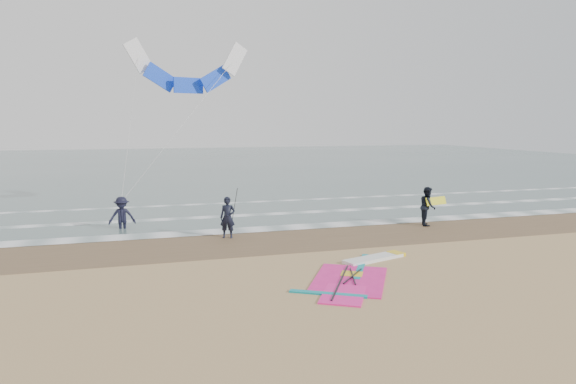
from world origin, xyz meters
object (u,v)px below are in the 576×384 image
object	(u,v)px
surf_kite	(188,72)
person_walking	(428,206)
person_wading	(122,209)
windsurf_rig	(358,273)
person_standing	(228,218)

from	to	relation	value
surf_kite	person_walking	bearing A→B (deg)	-33.30
person_walking	person_wading	xyz separation A→B (m)	(-14.39, 3.21, 0.00)
windsurf_rig	person_standing	distance (m)	7.45
person_walking	person_wading	bearing A→B (deg)	101.61
surf_kite	person_wading	bearing A→B (deg)	-133.25
surf_kite	person_standing	bearing A→B (deg)	-83.00
person_standing	surf_kite	xyz separation A→B (m)	(-0.87, 7.07, 6.87)
person_standing	surf_kite	world-z (taller)	surf_kite
windsurf_rig	person_standing	bearing A→B (deg)	116.01
person_wading	person_standing	bearing A→B (deg)	-33.58
person_walking	person_wading	distance (m)	14.74
windsurf_rig	person_wading	size ratio (longest dim) A/B	2.85
windsurf_rig	person_walking	xyz separation A→B (m)	(6.65, 6.65, 0.92)
person_standing	person_wading	xyz separation A→B (m)	(-4.49, 3.22, 0.05)
person_wading	surf_kite	bearing A→B (deg)	48.76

